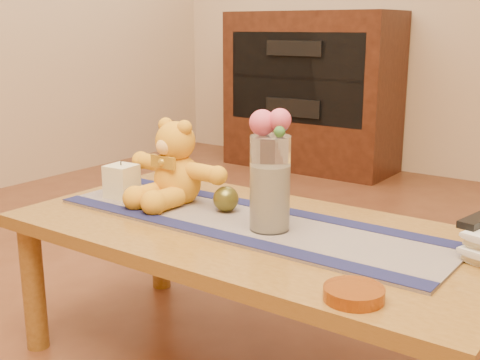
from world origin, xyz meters
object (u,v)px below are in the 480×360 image
Objects in this scene: teddy_bear at (177,163)px; bronze_ball at (226,199)px; tv_remote at (480,219)px; amber_dish at (354,294)px; glass_vase at (270,183)px; pillar_candle at (122,181)px; book_bottom at (479,247)px.

teddy_bear reaches higher than bronze_ball.
amber_dish is (-0.13, -0.44, -0.07)m from tv_remote.
glass_vase is 2.04× the size of amber_dish.
glass_vase reaches higher than tv_remote.
bronze_ball is (0.37, 0.07, -0.01)m from pillar_candle.
amber_dish is at bearing -98.67° from book_bottom.
pillar_candle is at bearing -162.05° from book_bottom.
bronze_ball is at bearing 2.67° from teddy_bear.
tv_remote is (0.71, 0.11, 0.04)m from bronze_ball.
bronze_ball is 0.72m from book_bottom.
glass_vase is (0.57, 0.00, 0.08)m from pillar_candle.
tv_remote is at bearing 73.29° from amber_dish.
teddy_bear is 2.29× the size of tv_remote.
teddy_bear is at bearing 21.58° from pillar_candle.
pillar_candle is 0.58m from glass_vase.
teddy_bear is 0.21m from pillar_candle.
glass_vase is 0.56m from book_bottom.
amber_dish is (0.95, -0.26, -0.05)m from pillar_candle.
teddy_bear is at bearing -162.08° from tv_remote.
pillar_candle is at bearing 164.86° from amber_dish.
bronze_ball is 0.35× the size of book_bottom.
book_bottom is 1.75× the size of amber_dish.
teddy_bear is at bearing 170.33° from glass_vase.
pillar_candle is 1.37× the size of bronze_ball.
glass_vase is 0.23m from bronze_ball.
pillar_candle is at bearing -179.58° from glass_vase.
pillar_candle reaches higher than tv_remote.
book_bottom is (0.71, 0.12, -0.04)m from bronze_ball.
pillar_candle is 0.38m from bronze_ball.
book_bottom is at bearing 9.90° from bronze_ball.
bronze_ball reaches higher than amber_dish.
amber_dish is (0.57, -0.32, -0.03)m from bronze_ball.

